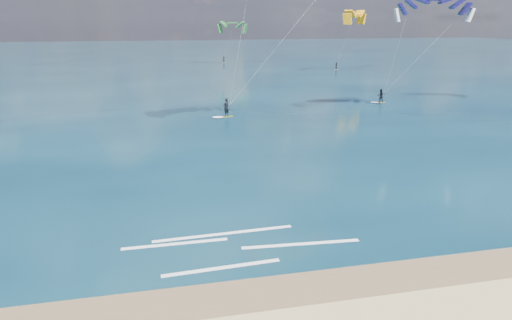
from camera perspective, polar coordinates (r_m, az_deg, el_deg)
The scene contains 7 objects.
ground at distance 52.86m, azimuth -7.80°, elevation 6.30°, with size 320.00×320.00×0.00m, color tan.
wet_sand_strip at distance 18.28m, azimuth 2.43°, elevation -15.94°, with size 320.00×2.40×0.01m, color brown.
sea at distance 116.24m, azimuth -10.52°, elevation 12.18°, with size 320.00×200.00×0.04m, color #092333.
kitesurfer_main at distance 45.36m, azimuth 0.16°, elevation 15.60°, with size 13.20×7.16×16.52m.
kitesurfer_far at distance 56.06m, azimuth 18.45°, elevation 13.39°, with size 9.64×7.73×13.49m.
shoreline_foam at distance 21.30m, azimuth -3.00°, elevation -10.62°, with size 10.88×3.60×0.01m.
distant_kites at distance 95.76m, azimuth -11.18°, elevation 14.68°, with size 75.11×23.85×14.65m.
Camera 1 is at (-3.97, -11.74, 10.05)m, focal length 32.00 mm.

